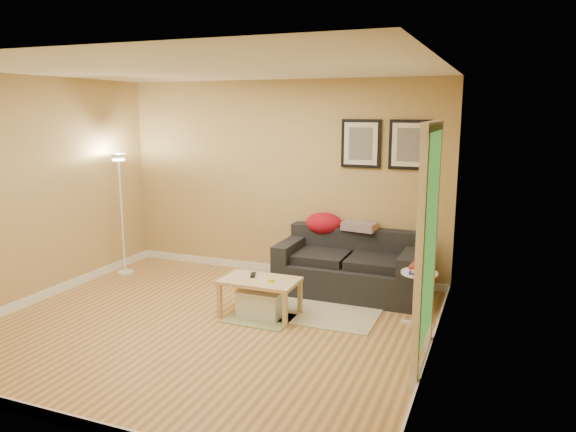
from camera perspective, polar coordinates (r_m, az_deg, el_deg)
The scene contains 25 objects.
floor at distance 5.85m, azimuth -8.28°, elevation -11.28°, with size 4.50×4.50×0.00m, color tan.
ceiling at distance 5.42m, azimuth -9.07°, elevation 15.04°, with size 4.50×4.50×0.00m, color white.
wall_back at distance 7.26m, azimuth -0.68°, elevation 3.89°, with size 4.50×4.50×0.00m, color tan.
wall_front at distance 3.93m, azimuth -23.50°, elevation -3.35°, with size 4.50×4.50×0.00m, color tan.
wall_left at distance 6.89m, azimuth -25.05°, elevation 2.44°, with size 4.00×4.00×0.00m, color tan.
wall_right at distance 4.78m, azimuth 15.36°, elevation -0.37°, with size 4.00×4.00×0.00m, color tan.
baseboard_back at distance 7.52m, azimuth -0.68°, elevation -5.62°, with size 4.50×0.02×0.10m, color white.
baseboard_front at distance 4.40m, azimuth -22.07°, elevation -19.28°, with size 4.50×0.02×0.10m, color white.
baseboard_left at distance 7.16m, azimuth -24.16°, elevation -7.49°, with size 0.02×4.00×0.10m, color white.
baseboard_right at distance 5.17m, azimuth 14.51°, elevation -14.07°, with size 0.02×4.00×0.10m, color white.
sofa at distance 6.67m, azimuth 6.42°, elevation -4.96°, with size 1.70×0.90×0.75m, color black, non-canonical shape.
red_throw at distance 7.00m, azimuth 3.79°, elevation -0.81°, with size 0.48×0.36×0.28m, color red, non-canonical shape.
plaid_throw at distance 6.85m, azimuth 7.56°, elevation -1.08°, with size 0.42×0.26×0.10m, color tan, non-canonical shape.
framed_print_left at distance 6.85m, azimuth 7.69°, elevation 7.55°, with size 0.50×0.04×0.60m, color black, non-canonical shape.
framed_print_right at distance 6.73m, azimuth 12.68°, elevation 7.32°, with size 0.50×0.04×0.60m, color black, non-canonical shape.
area_rug at distance 6.11m, azimuth 3.48°, elevation -10.13°, with size 1.25×0.85×0.01m, color #BBB094.
green_runner at distance 5.95m, azimuth -3.10°, elevation -10.70°, with size 0.70×0.50×0.01m, color #668C4C.
coffee_table at distance 5.98m, azimuth -2.95°, elevation -8.54°, with size 0.83×0.51×0.41m, color #D5AF82, non-canonical shape.
remote_control at distance 6.03m, azimuth -3.70°, elevation -6.20°, with size 0.05×0.16×0.02m, color black.
tape_roll at distance 5.82m, azimuth -1.77°, elevation -6.78°, with size 0.07×0.07×0.03m, color yellow.
storage_bin at distance 5.98m, azimuth -2.78°, elevation -9.10°, with size 0.49×0.36×0.30m, color white, non-canonical shape.
side_table at distance 5.86m, azimuth 13.52°, elevation -8.43°, with size 0.38×0.38×0.58m, color white, non-canonical shape.
book_stack at distance 5.74m, azimuth 13.78°, elevation -5.38°, with size 0.20×0.27×0.08m, color #3B3193, non-canonical shape.
floor_lamp at distance 7.66m, azimuth -17.06°, elevation -0.16°, with size 0.21×0.21×1.65m, color white, non-canonical shape.
doorway at distance 4.70m, azimuth 14.36°, elevation -3.95°, with size 0.12×1.01×2.13m, color white, non-canonical shape.
Camera 1 is at (2.74, -4.66, 2.23)m, focal length 33.81 mm.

